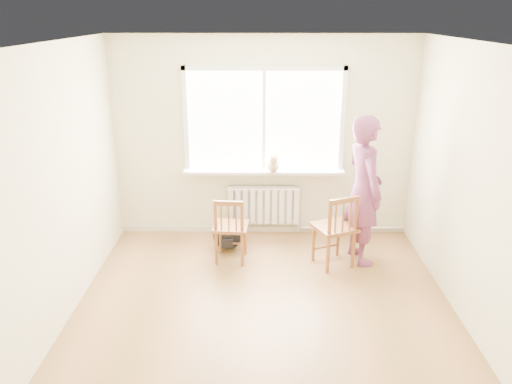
{
  "coord_description": "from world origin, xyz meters",
  "views": [
    {
      "loc": [
        -0.04,
        -4.26,
        2.96
      ],
      "look_at": [
        -0.1,
        1.2,
        0.97
      ],
      "focal_mm": 35.0,
      "sensor_mm": 36.0,
      "label": 1
    }
  ],
  "objects_px": {
    "chair_left": "(230,230)",
    "chair_right": "(336,231)",
    "person": "(364,190)",
    "cat": "(273,163)",
    "backpack": "(228,235)"
  },
  "relations": [
    {
      "from": "chair_right",
      "to": "person",
      "type": "bearing_deg",
      "value": -174.21
    },
    {
      "from": "person",
      "to": "backpack",
      "type": "bearing_deg",
      "value": 66.05
    },
    {
      "from": "chair_right",
      "to": "backpack",
      "type": "xyz_separation_m",
      "value": [
        -1.34,
        0.46,
        -0.27
      ]
    },
    {
      "from": "chair_left",
      "to": "backpack",
      "type": "xyz_separation_m",
      "value": [
        -0.05,
        0.35,
        -0.23
      ]
    },
    {
      "from": "backpack",
      "to": "chair_left",
      "type": "bearing_deg",
      "value": -81.11
    },
    {
      "from": "chair_left",
      "to": "chair_right",
      "type": "distance_m",
      "value": 1.29
    },
    {
      "from": "chair_right",
      "to": "person",
      "type": "relative_size",
      "value": 0.51
    },
    {
      "from": "chair_right",
      "to": "person",
      "type": "distance_m",
      "value": 0.59
    },
    {
      "from": "chair_right",
      "to": "person",
      "type": "xyz_separation_m",
      "value": [
        0.33,
        0.18,
        0.45
      ]
    },
    {
      "from": "chair_right",
      "to": "cat",
      "type": "xyz_separation_m",
      "value": [
        -0.75,
        0.83,
        0.59
      ]
    },
    {
      "from": "chair_left",
      "to": "cat",
      "type": "relative_size",
      "value": 1.98
    },
    {
      "from": "person",
      "to": "cat",
      "type": "bearing_deg",
      "value": 44.7
    },
    {
      "from": "person",
      "to": "cat",
      "type": "relative_size",
      "value": 4.29
    },
    {
      "from": "chair_left",
      "to": "chair_right",
      "type": "bearing_deg",
      "value": 179.75
    },
    {
      "from": "cat",
      "to": "backpack",
      "type": "distance_m",
      "value": 1.11
    }
  ]
}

